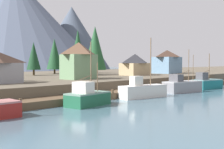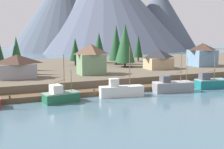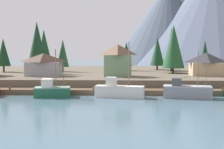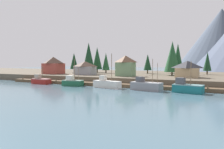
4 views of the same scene
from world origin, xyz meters
The scene contains 22 objects.
ground_plane centered at (0.00, 20.00, -0.50)m, with size 400.00×400.00×1.00m, color #476675.
dock centered at (0.00, 1.99, 0.50)m, with size 80.00×4.00×1.60m.
shoreline_bank centered at (0.00, 32.00, 1.25)m, with size 400.00×56.00×2.50m, color brown.
mountain_west_peak centered at (31.12, 153.92, 26.56)m, with size 77.32×77.32×53.12m, color #475160.
fishing_boat_red centered at (-25.14, -1.66, 1.09)m, with size 6.67×3.04×6.00m.
fishing_boat_green centered at (-11.38, -2.10, 1.19)m, with size 6.67×3.84×8.69m.
fishing_boat_white centered at (0.88, -2.04, 1.21)m, with size 9.00×3.85×9.99m.
fishing_boat_grey centered at (12.88, -2.35, 1.26)m, with size 8.74×4.39×8.43m.
fishing_boat_teal centered at (23.42, -2.26, 1.25)m, with size 7.50×4.23×7.79m.
house_tan centered at (21.07, 16.12, 5.30)m, with size 7.50×5.11×5.46m.
house_red centered at (-32.90, 13.70, 6.18)m, with size 7.97×6.56×7.19m.
house_green centered at (0.32, 13.64, 6.25)m, with size 6.47×4.86×7.34m.
house_grey centered at (-16.99, 13.76, 5.22)m, with size 8.27×4.70×5.32m.
conifer_near_left centered at (14.64, 24.23, 9.51)m, with size 5.86×5.86×12.68m.
conifer_near_right centered at (-21.15, 23.11, 10.04)m, with size 5.19×5.19×13.49m.
conifer_mid_left centered at (26.08, 37.06, 7.73)m, with size 3.19×3.19×9.04m.
conifer_mid_right centered at (15.34, 32.02, 9.33)m, with size 4.55×4.55×12.45m.
conifer_back_left centered at (-21.42, 31.01, 9.26)m, with size 4.67×4.67×11.97m.
conifer_back_right centered at (11.94, 38.33, 8.17)m, with size 4.45×4.45×10.06m.
conifer_centre centered at (-31.73, 26.84, 7.95)m, with size 3.80×3.80×9.29m.
conifer_far_left centered at (-15.45, 28.51, 7.72)m, with size 3.35×3.35×9.12m.
conifer_far_right centered at (2.35, 33.70, 7.42)m, with size 3.50×3.50×8.43m.
Camera 4 is at (30.45, -58.61, 7.73)m, focal length 35.06 mm.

